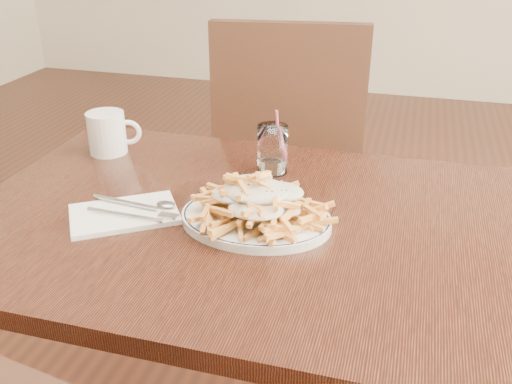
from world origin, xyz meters
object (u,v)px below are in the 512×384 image
(chair_far, at_px, (290,150))
(water_glass, at_px, (272,152))
(table, at_px, (254,249))
(loaded_fries, at_px, (256,197))
(fries_plate, at_px, (256,219))
(coffee_mug, at_px, (108,133))

(chair_far, bearing_deg, water_glass, -81.97)
(table, distance_m, water_glass, 0.26)
(loaded_fries, bearing_deg, fries_plate, -28.61)
(table, xyz_separation_m, loaded_fries, (0.01, -0.03, 0.14))
(table, bearing_deg, water_glass, 94.82)
(chair_far, relative_size, fries_plate, 2.76)
(loaded_fries, relative_size, coffee_mug, 2.00)
(chair_far, xyz_separation_m, water_glass, (0.08, -0.55, 0.22))
(table, bearing_deg, coffee_mug, 153.17)
(table, bearing_deg, chair_far, 97.11)
(loaded_fries, bearing_deg, water_glass, 96.95)
(table, xyz_separation_m, chair_far, (-0.10, 0.78, -0.09))
(table, height_order, fries_plate, fries_plate)
(table, distance_m, fries_plate, 0.09)
(table, bearing_deg, loaded_fries, -65.89)
(table, xyz_separation_m, fries_plate, (0.01, -0.03, 0.09))
(fries_plate, relative_size, water_glass, 2.36)
(chair_far, distance_m, water_glass, 0.60)
(chair_far, bearing_deg, fries_plate, -82.31)
(loaded_fries, distance_m, coffee_mug, 0.53)
(loaded_fries, bearing_deg, chair_far, 97.69)
(water_glass, height_order, coffee_mug, water_glass)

